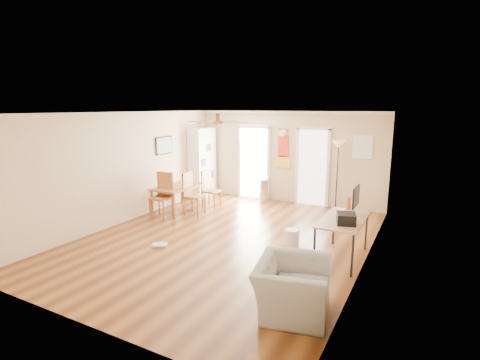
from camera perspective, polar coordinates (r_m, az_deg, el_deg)
The scene contains 28 objects.
floor at distance 7.73m, azimuth -2.11°, elevation -9.17°, with size 7.00×7.00×0.00m, color brown.
ceiling at distance 7.24m, azimuth -2.26°, elevation 10.48°, with size 5.50×7.00×0.00m, color silver, non-canonical shape.
wall_back at distance 10.51m, azimuth 7.42°, elevation 3.56°, with size 5.50×0.04×2.60m, color beige, non-canonical shape.
wall_front at distance 4.78m, azimuth -23.83°, elevation -6.82°, with size 5.50×0.04×2.60m, color beige, non-canonical shape.
wall_left at distance 9.05m, azimuth -17.44°, elevation 1.87°, with size 0.04×7.00×2.60m, color beige, non-canonical shape.
wall_right at distance 6.48m, azimuth 19.39°, elevation -1.86°, with size 0.04×7.00×2.60m, color beige, non-canonical shape.
crown_molding at distance 7.24m, azimuth -2.25°, elevation 10.16°, with size 5.50×7.00×0.08m, color white, non-canonical shape.
kitchen_doorway at distance 10.94m, azimuth 2.20°, elevation 2.62°, with size 0.90×0.10×2.10m, color white, non-canonical shape.
bathroom_doorway at distance 10.30m, azimuth 11.27°, elevation 1.86°, with size 0.80×0.10×2.10m, color white, non-canonical shape.
wall_decal at distance 10.51m, azimuth 6.78°, elevation 4.94°, with size 0.46×0.03×1.10m, color red.
ac_grille at distance 9.91m, azimuth 18.62°, elevation 4.92°, with size 0.50×0.04×0.60m, color white.
framed_poster at distance 10.01m, azimuth -11.78°, elevation 5.33°, with size 0.04×0.66×0.48m, color black.
ceiling_fan at distance 6.99m, azimuth -3.49°, elevation 9.04°, with size 1.24×1.24×0.20m, color #593819, non-canonical shape.
bookshelf at distance 11.17m, azimuth -5.92°, elevation 2.71°, with size 0.42×0.94×2.08m, color white, non-canonical shape.
dining_table at distance 9.72m, azimuth -9.64°, elevation -2.90°, with size 0.82×1.37×0.68m, color #94552F, non-canonical shape.
dining_chair_right_a at distance 9.99m, azimuth -4.49°, elevation -1.43°, with size 0.42×0.42×1.01m, color #AC6F37, non-canonical shape.
dining_chair_right_b at distance 9.33m, azimuth -7.12°, elevation -2.18°, with size 0.44×0.44×1.08m, color #A86036, non-canonical shape.
dining_chair_near at distance 9.27m, azimuth -12.30°, elevation -2.38°, with size 0.45×0.45×1.10m, color #A26334, non-canonical shape.
trash_can at distance 10.62m, azimuth 3.89°, elevation -1.60°, with size 0.31×0.31×0.67m, color #B8B8BA.
torchiere_lamp at distance 9.90m, azimuth 14.93°, elevation 0.60°, with size 0.35×0.35×1.86m, color black, non-canonical shape.
computer_desk at distance 6.90m, azimuth 15.67°, elevation -8.83°, with size 0.71×1.41×0.76m, color tan, non-canonical shape.
imac at distance 7.10m, azimuth 17.67°, elevation -3.02°, with size 0.08×0.55×0.51m, color black, non-canonical shape.
keyboard at distance 7.22m, azimuth 15.44°, elevation -4.70°, with size 0.13×0.41×0.02m, color white.
printer at distance 6.48m, azimuth 16.25°, elevation -5.82°, with size 0.31×0.36×0.18m, color black.
orange_bottle at distance 7.39m, azimuth 16.64°, elevation -3.49°, with size 0.08×0.08×0.24m, color red.
wastebasket_a at distance 7.38m, azimuth 8.10°, elevation -8.90°, with size 0.29×0.29×0.33m, color white.
floor_cloth at distance 7.51m, azimuth -12.47°, elevation -9.90°, with size 0.29×0.23×0.04m, color #A9AAA4.
armchair at distance 5.12m, azimuth 8.17°, elevation -16.25°, with size 1.07×0.94×0.70m, color gray.
Camera 1 is at (3.63, -6.27, 2.71)m, focal length 27.28 mm.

